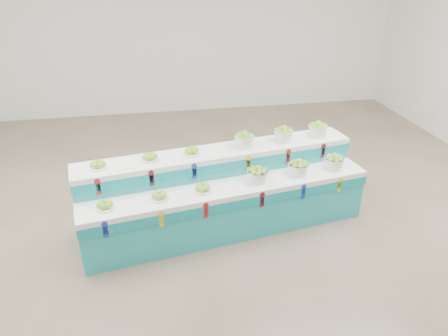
{
  "coord_description": "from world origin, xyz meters",
  "views": [
    {
      "loc": [
        -0.75,
        -4.71,
        3.33
      ],
      "look_at": [
        0.13,
        0.08,
        0.87
      ],
      "focal_mm": 33.72,
      "sensor_mm": 36.0,
      "label": 1
    }
  ],
  "objects_px": {
    "display_stand": "(224,192)",
    "basket_lower_left": "(258,175)",
    "plate_upper_mid": "(150,157)",
    "basket_upper_right": "(318,129)"
  },
  "relations": [
    {
      "from": "display_stand",
      "to": "basket_lower_left",
      "type": "height_order",
      "value": "display_stand"
    },
    {
      "from": "plate_upper_mid",
      "to": "basket_upper_right",
      "type": "distance_m",
      "value": 2.42
    },
    {
      "from": "display_stand",
      "to": "basket_upper_right",
      "type": "distance_m",
      "value": 1.65
    },
    {
      "from": "basket_lower_left",
      "to": "basket_upper_right",
      "type": "relative_size",
      "value": 1.0
    },
    {
      "from": "display_stand",
      "to": "basket_lower_left",
      "type": "distance_m",
      "value": 0.54
    },
    {
      "from": "basket_lower_left",
      "to": "display_stand",
      "type": "bearing_deg",
      "value": 157.27
    },
    {
      "from": "basket_lower_left",
      "to": "plate_upper_mid",
      "type": "bearing_deg",
      "value": 169.13
    },
    {
      "from": "display_stand",
      "to": "plate_upper_mid",
      "type": "xyz_separation_m",
      "value": [
        -0.93,
        0.09,
        0.56
      ]
    },
    {
      "from": "plate_upper_mid",
      "to": "display_stand",
      "type": "bearing_deg",
      "value": -5.28
    },
    {
      "from": "basket_lower_left",
      "to": "basket_upper_right",
      "type": "bearing_deg",
      "value": 31.82
    }
  ]
}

